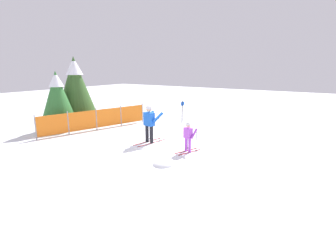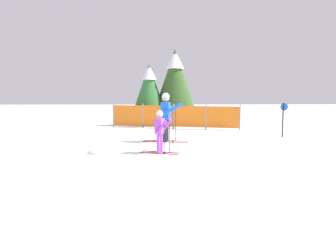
# 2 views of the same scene
# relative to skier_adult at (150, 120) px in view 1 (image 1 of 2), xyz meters

# --- Properties ---
(ground_plane) EXTENTS (60.00, 60.00, 0.00)m
(ground_plane) POSITION_rel_skier_adult_xyz_m (0.14, -0.27, -1.03)
(ground_plane) COLOR white
(skier_adult) EXTENTS (1.67, 0.82, 1.72)m
(skier_adult) POSITION_rel_skier_adult_xyz_m (0.00, 0.00, 0.00)
(skier_adult) COLOR maroon
(skier_adult) RESTS_ON ground_plane
(skier_child) EXTENTS (1.19, 0.66, 1.24)m
(skier_child) POSITION_rel_skier_adult_xyz_m (-0.22, -2.11, -0.31)
(skier_child) COLOR maroon
(skier_child) RESTS_ON ground_plane
(safety_fence) EXTENTS (6.00, 1.69, 1.18)m
(safety_fence) POSITION_rel_skier_adult_xyz_m (0.40, 3.96, -0.45)
(safety_fence) COLOR gray
(safety_fence) RESTS_ON ground_plane
(conifer_far) EXTENTS (1.71, 1.71, 3.17)m
(conifer_far) POSITION_rel_skier_adult_xyz_m (-0.81, 5.49, 0.93)
(conifer_far) COLOR #4C3823
(conifer_far) RESTS_ON ground_plane
(conifer_near) EXTENTS (2.13, 2.13, 3.95)m
(conifer_near) POSITION_rel_skier_adult_xyz_m (0.53, 5.70, 1.41)
(conifer_near) COLOR #4C3823
(conifer_near) RESTS_ON ground_plane
(trail_marker) EXTENTS (0.28, 0.09, 1.34)m
(trail_marker) POSITION_rel_skier_adult_xyz_m (4.51, 0.96, -0.20)
(trail_marker) COLOR black
(trail_marker) RESTS_ON ground_plane
(snow_mound) EXTENTS (0.88, 0.75, 0.35)m
(snow_mound) POSITION_rel_skier_adult_xyz_m (-1.89, -2.08, -1.03)
(snow_mound) COLOR white
(snow_mound) RESTS_ON ground_plane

